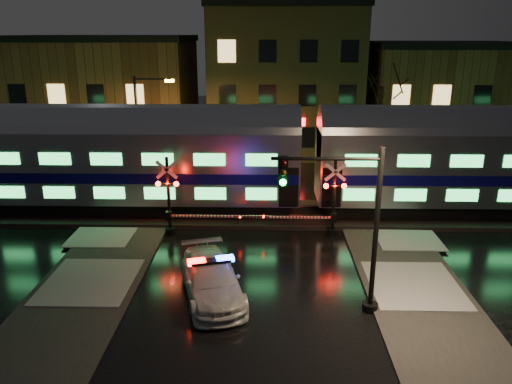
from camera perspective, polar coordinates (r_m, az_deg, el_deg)
ground at (r=23.04m, az=-0.37°, el=-7.12°), size 120.00×120.00×0.00m
ballast at (r=27.62m, az=-0.06°, el=-2.53°), size 90.00×4.20×0.24m
sidewalk_left at (r=19.12m, az=-21.44°, el=-13.86°), size 4.00×20.00×0.12m
sidewalk_right at (r=18.68m, az=20.08°, el=-14.49°), size 4.00×20.00×0.12m
building_left at (r=45.31m, az=-16.46°, el=10.46°), size 14.00×10.00×9.00m
building_mid at (r=43.60m, az=3.21°, el=12.54°), size 12.00×11.00×11.50m
building_right at (r=45.56m, az=20.02°, el=9.84°), size 12.00×10.00×8.50m
train at (r=26.74m, az=6.04°, el=4.01°), size 51.00×3.12×5.92m
police_car at (r=19.35m, az=-5.12°, el=-9.91°), size 3.31×5.36×1.61m
crossing_signal_right at (r=24.74m, az=8.06°, el=-1.52°), size 5.48×0.64×3.88m
crossing_signal_left at (r=24.97m, az=-9.15°, el=-1.31°), size 5.59×0.65×3.96m
traffic_light at (r=17.55m, az=10.54°, el=-4.10°), size 3.95×0.71×6.11m
streetlight at (r=31.35m, az=-12.91°, el=7.18°), size 2.43×0.25×7.26m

